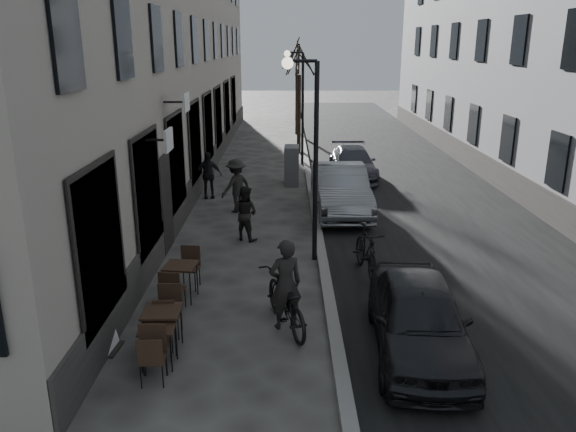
{
  "coord_description": "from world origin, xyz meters",
  "views": [
    {
      "loc": [
        -0.72,
        -7.66,
        5.41
      ],
      "look_at": [
        -0.69,
        4.01,
        1.8
      ],
      "focal_mm": 35.0,
      "sensor_mm": 36.0,
      "label": 1
    }
  ],
  "objects_px": {
    "tree_far": "(297,56)",
    "bicycle": "(285,301)",
    "pedestrian_far": "(208,175)",
    "sign_board": "(106,330)",
    "bistro_set_c": "(181,278)",
    "utility_cabinet": "(292,165)",
    "bistro_set_a": "(158,341)",
    "streetlamp_near": "(309,139)",
    "pedestrian_near": "(245,213)",
    "streetlamp_far": "(299,95)",
    "moped": "(367,251)",
    "car_near": "(419,317)",
    "pedestrian_mid": "(236,186)",
    "car_mid": "(340,189)",
    "car_far": "(353,163)",
    "tree_near": "(299,59)",
    "bistro_set_b": "(163,326)"
  },
  "relations": [
    {
      "from": "pedestrian_near",
      "to": "bistro_set_a",
      "type": "bearing_deg",
      "value": 111.74
    },
    {
      "from": "bistro_set_a",
      "to": "bicycle",
      "type": "xyz_separation_m",
      "value": [
        2.2,
        1.37,
        0.11
      ]
    },
    {
      "from": "pedestrian_mid",
      "to": "tree_far",
      "type": "bearing_deg",
      "value": -141.86
    },
    {
      "from": "bistro_set_b",
      "to": "streetlamp_near",
      "type": "bearing_deg",
      "value": 57.34
    },
    {
      "from": "utility_cabinet",
      "to": "car_mid",
      "type": "relative_size",
      "value": 0.32
    },
    {
      "from": "tree_far",
      "to": "moped",
      "type": "distance_m",
      "value": 22.44
    },
    {
      "from": "sign_board",
      "to": "streetlamp_near",
      "type": "bearing_deg",
      "value": 54.95
    },
    {
      "from": "bicycle",
      "to": "car_near",
      "type": "distance_m",
      "value": 2.59
    },
    {
      "from": "tree_near",
      "to": "bistro_set_b",
      "type": "distance_m",
      "value": 20.2
    },
    {
      "from": "car_near",
      "to": "pedestrian_far",
      "type": "bearing_deg",
      "value": 120.1
    },
    {
      "from": "tree_far",
      "to": "bicycle",
      "type": "height_order",
      "value": "tree_far"
    },
    {
      "from": "tree_far",
      "to": "utility_cabinet",
      "type": "bearing_deg",
      "value": -91.89
    },
    {
      "from": "tree_far",
      "to": "car_far",
      "type": "bearing_deg",
      "value": -79.72
    },
    {
      "from": "tree_near",
      "to": "car_mid",
      "type": "xyz_separation_m",
      "value": [
        1.15,
        -10.73,
        -3.88
      ]
    },
    {
      "from": "car_near",
      "to": "car_mid",
      "type": "distance_m",
      "value": 8.87
    },
    {
      "from": "tree_far",
      "to": "bistro_set_c",
      "type": "distance_m",
      "value": 23.92
    },
    {
      "from": "bicycle",
      "to": "pedestrian_near",
      "type": "xyz_separation_m",
      "value": [
        -1.15,
        5.2,
        0.23
      ]
    },
    {
      "from": "streetlamp_near",
      "to": "bistro_set_a",
      "type": "height_order",
      "value": "streetlamp_near"
    },
    {
      "from": "bistro_set_c",
      "to": "pedestrian_near",
      "type": "xyz_separation_m",
      "value": [
        1.13,
        3.94,
        0.29
      ]
    },
    {
      "from": "pedestrian_far",
      "to": "sign_board",
      "type": "bearing_deg",
      "value": -103.6
    },
    {
      "from": "tree_far",
      "to": "utility_cabinet",
      "type": "distance_m",
      "value": 13.47
    },
    {
      "from": "bistro_set_c",
      "to": "car_mid",
      "type": "height_order",
      "value": "car_mid"
    },
    {
      "from": "tree_far",
      "to": "moped",
      "type": "relative_size",
      "value": 2.79
    },
    {
      "from": "car_far",
      "to": "moped",
      "type": "bearing_deg",
      "value": -94.84
    },
    {
      "from": "streetlamp_far",
      "to": "moped",
      "type": "xyz_separation_m",
      "value": [
        1.37,
        -13.03,
        -2.55
      ]
    },
    {
      "from": "bistro_set_c",
      "to": "car_near",
      "type": "height_order",
      "value": "car_near"
    },
    {
      "from": "sign_board",
      "to": "car_far",
      "type": "bearing_deg",
      "value": 71.65
    },
    {
      "from": "utility_cabinet",
      "to": "bicycle",
      "type": "distance_m",
      "value": 11.75
    },
    {
      "from": "bistro_set_c",
      "to": "tree_far",
      "type": "bearing_deg",
      "value": 89.34
    },
    {
      "from": "sign_board",
      "to": "car_mid",
      "type": "height_order",
      "value": "car_mid"
    },
    {
      "from": "pedestrian_near",
      "to": "car_near",
      "type": "xyz_separation_m",
      "value": [
        3.55,
        -6.15,
        -0.09
      ]
    },
    {
      "from": "tree_near",
      "to": "car_far",
      "type": "relative_size",
      "value": 1.33
    },
    {
      "from": "pedestrian_near",
      "to": "car_mid",
      "type": "height_order",
      "value": "pedestrian_near"
    },
    {
      "from": "bicycle",
      "to": "pedestrian_far",
      "type": "relative_size",
      "value": 1.26
    },
    {
      "from": "utility_cabinet",
      "to": "streetlamp_far",
      "type": "bearing_deg",
      "value": 86.24
    },
    {
      "from": "utility_cabinet",
      "to": "car_mid",
      "type": "bearing_deg",
      "value": -66.31
    },
    {
      "from": "bistro_set_a",
      "to": "moped",
      "type": "height_order",
      "value": "moped"
    },
    {
      "from": "bistro_set_c",
      "to": "pedestrian_near",
      "type": "height_order",
      "value": "pedestrian_near"
    },
    {
      "from": "bistro_set_a",
      "to": "bicycle",
      "type": "distance_m",
      "value": 2.6
    },
    {
      "from": "tree_near",
      "to": "moped",
      "type": "distance_m",
      "value": 16.59
    },
    {
      "from": "pedestrian_mid",
      "to": "pedestrian_far",
      "type": "bearing_deg",
      "value": -100.38
    },
    {
      "from": "bistro_set_a",
      "to": "sign_board",
      "type": "relative_size",
      "value": 1.51
    },
    {
      "from": "pedestrian_far",
      "to": "moped",
      "type": "xyz_separation_m",
      "value": [
        4.77,
        -7.13,
        -0.23
      ]
    },
    {
      "from": "bistro_set_a",
      "to": "pedestrian_mid",
      "type": "relative_size",
      "value": 0.84
    },
    {
      "from": "moped",
      "to": "pedestrian_near",
      "type": "bearing_deg",
      "value": 133.67
    },
    {
      "from": "streetlamp_near",
      "to": "sign_board",
      "type": "height_order",
      "value": "streetlamp_near"
    },
    {
      "from": "streetlamp_far",
      "to": "bistro_set_c",
      "type": "relative_size",
      "value": 3.05
    },
    {
      "from": "pedestrian_near",
      "to": "pedestrian_far",
      "type": "height_order",
      "value": "pedestrian_far"
    },
    {
      "from": "streetlamp_near",
      "to": "utility_cabinet",
      "type": "height_order",
      "value": "streetlamp_near"
    },
    {
      "from": "bistro_set_a",
      "to": "pedestrian_near",
      "type": "bearing_deg",
      "value": 77.98
    }
  ]
}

